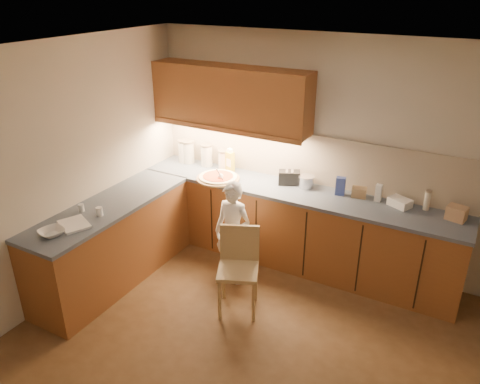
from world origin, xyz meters
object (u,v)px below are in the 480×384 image
at_px(wooden_chair, 239,263).
at_px(toaster, 289,178).
at_px(child, 233,233).
at_px(oil_jug, 230,161).
at_px(pizza_on_board, 218,178).

distance_m(wooden_chair, toaster, 1.28).
height_order(child, oil_jug, oil_jug).
xyz_separation_m(pizza_on_board, child, (0.50, -0.53, -0.36)).
relative_size(oil_jug, toaster, 1.04).
relative_size(pizza_on_board, oil_jug, 1.74).
bearing_deg(oil_jug, toaster, -0.65).
height_order(wooden_chair, toaster, toaster).
bearing_deg(child, wooden_chair, -50.64).
bearing_deg(toaster, child, -133.27).
relative_size(pizza_on_board, wooden_chair, 0.59).
relative_size(child, toaster, 4.15).
bearing_deg(wooden_chair, child, 103.03).
relative_size(child, oil_jug, 3.98).
height_order(pizza_on_board, child, child).
xyz_separation_m(pizza_on_board, wooden_chair, (0.77, -0.90, -0.44)).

